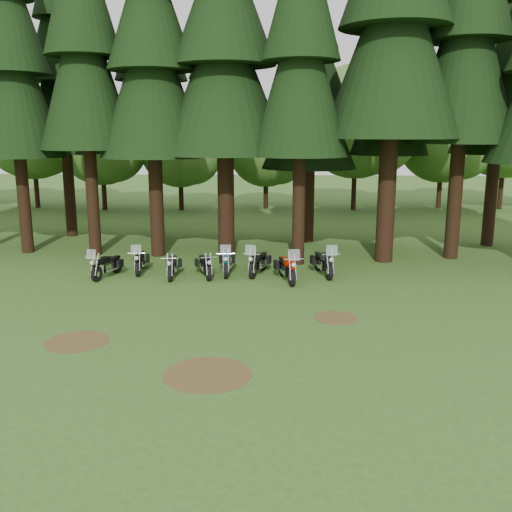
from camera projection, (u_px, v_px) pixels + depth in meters
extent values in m
plane|color=#31551F|center=(193.00, 320.00, 17.95)|extent=(120.00, 120.00, 0.00)
cylinder|color=black|center=(23.00, 196.00, 27.44)|extent=(0.58, 0.58, 5.53)
cone|color=black|center=(13.00, 82.00, 26.30)|extent=(4.32, 4.32, 6.91)
cone|color=black|center=(7.00, 6.00, 25.59)|extent=(3.46, 3.46, 5.83)
cylinder|color=black|center=(92.00, 192.00, 26.90)|extent=(0.58, 0.58, 5.99)
cone|color=black|center=(84.00, 65.00, 25.67)|extent=(4.32, 4.32, 7.49)
cylinder|color=black|center=(156.00, 197.00, 26.69)|extent=(0.66, 0.66, 5.57)
cone|color=black|center=(152.00, 79.00, 25.54)|extent=(4.95, 4.95, 6.96)
cone|color=black|center=(149.00, 0.00, 24.83)|extent=(3.96, 3.96, 5.87)
cylinder|color=black|center=(226.00, 196.00, 26.55)|extent=(0.77, 0.77, 5.70)
cone|color=black|center=(224.00, 74.00, 25.37)|extent=(5.81, 5.81, 7.12)
cylinder|color=black|center=(299.00, 200.00, 24.98)|extent=(0.55, 0.55, 5.71)
cone|color=black|center=(301.00, 70.00, 23.80)|extent=(4.15, 4.15, 7.14)
cylinder|color=black|center=(387.00, 189.00, 25.40)|extent=(0.80, 0.80, 6.62)
cone|color=black|center=(394.00, 38.00, 24.03)|extent=(5.98, 5.98, 8.27)
cylinder|color=black|center=(455.00, 190.00, 26.08)|extent=(0.64, 0.64, 6.35)
cone|color=black|center=(466.00, 50.00, 24.77)|extent=(4.79, 4.79, 7.93)
cylinder|color=black|center=(69.00, 187.00, 31.83)|extent=(0.60, 0.60, 5.53)
cone|color=black|center=(62.00, 89.00, 30.68)|extent=(4.52, 4.52, 6.91)
cone|color=black|center=(58.00, 24.00, 29.98)|extent=(3.62, 3.62, 5.83)
cylinder|color=black|center=(156.00, 187.00, 31.63)|extent=(0.65, 0.65, 5.55)
cone|color=black|center=(152.00, 87.00, 30.48)|extent=(4.85, 4.85, 6.94)
cone|color=black|center=(149.00, 22.00, 29.77)|extent=(3.88, 3.88, 5.86)
cylinder|color=black|center=(225.00, 190.00, 30.00)|extent=(0.58, 0.58, 5.52)
cone|color=black|center=(223.00, 86.00, 28.85)|extent=(4.35, 4.35, 6.90)
cone|color=black|center=(222.00, 18.00, 28.15)|extent=(3.48, 3.48, 5.83)
cylinder|color=black|center=(308.00, 198.00, 30.15)|extent=(0.66, 0.66, 4.70)
cone|color=black|center=(310.00, 111.00, 29.18)|extent=(4.94, 4.94, 5.87)
cone|color=black|center=(311.00, 54.00, 28.58)|extent=(3.95, 3.95, 4.96)
cone|color=black|center=(312.00, 7.00, 28.11)|extent=(2.77, 2.77, 3.91)
cylinder|color=black|center=(387.00, 191.00, 29.47)|extent=(0.53, 0.53, 5.56)
cone|color=black|center=(392.00, 84.00, 28.32)|extent=(3.94, 3.94, 6.95)
cone|color=black|center=(395.00, 13.00, 27.61)|extent=(3.15, 3.15, 5.87)
cylinder|color=black|center=(491.00, 191.00, 29.12)|extent=(0.61, 0.61, 5.65)
cone|color=black|center=(501.00, 81.00, 27.95)|extent=(4.59, 4.59, 7.06)
cone|color=black|center=(508.00, 8.00, 27.23)|extent=(3.67, 3.67, 5.96)
cylinder|color=black|center=(36.00, 186.00, 43.80)|extent=(0.36, 0.36, 3.29)
sphere|color=#35631E|center=(32.00, 128.00, 42.85)|extent=(7.69, 7.69, 7.69)
sphere|color=#35631E|center=(45.00, 138.00, 42.09)|extent=(5.49, 5.49, 5.49)
cylinder|color=black|center=(104.00, 191.00, 42.56)|extent=(0.36, 0.36, 2.80)
sphere|color=#35631E|center=(101.00, 140.00, 41.76)|extent=(6.53, 6.53, 6.53)
sphere|color=#35631E|center=(114.00, 150.00, 41.11)|extent=(4.67, 4.67, 4.67)
cylinder|color=black|center=(181.00, 193.00, 42.62)|extent=(0.36, 0.36, 2.55)
sphere|color=#35631E|center=(180.00, 147.00, 41.88)|extent=(5.95, 5.95, 5.95)
sphere|color=#35631E|center=(192.00, 155.00, 41.30)|extent=(4.25, 4.25, 4.25)
cylinder|color=black|center=(266.00, 192.00, 43.46)|extent=(0.36, 0.36, 2.47)
sphere|color=#35631E|center=(266.00, 148.00, 42.75)|extent=(5.76, 5.76, 5.76)
sphere|color=#35631E|center=(279.00, 157.00, 42.18)|extent=(4.12, 4.12, 4.12)
cylinder|color=black|center=(354.00, 186.00, 42.48)|extent=(0.36, 0.36, 3.52)
sphere|color=#35631E|center=(356.00, 122.00, 41.46)|extent=(8.21, 8.21, 8.21)
sphere|color=#35631E|center=(377.00, 134.00, 40.65)|extent=(5.87, 5.87, 5.87)
cylinder|color=black|center=(439.00, 189.00, 43.42)|extent=(0.36, 0.36, 2.94)
sphere|color=#35631E|center=(443.00, 137.00, 42.57)|extent=(6.86, 6.86, 6.86)
sphere|color=#35631E|center=(461.00, 146.00, 41.90)|extent=(4.90, 4.90, 4.90)
cylinder|color=black|center=(501.00, 186.00, 42.99)|extent=(0.36, 0.36, 3.52)
sphere|color=#35631E|center=(507.00, 122.00, 41.97)|extent=(8.20, 8.20, 8.20)
cylinder|color=#4C3D1E|center=(77.00, 341.00, 16.16)|extent=(1.80, 1.80, 0.01)
cylinder|color=#4C3D1E|center=(335.00, 318.00, 18.21)|extent=(1.40, 1.40, 0.01)
cylinder|color=#4C3D1E|center=(208.00, 374.00, 14.00)|extent=(2.20, 2.20, 0.01)
cylinder|color=black|center=(97.00, 274.00, 22.50)|extent=(0.29, 0.65, 0.63)
cylinder|color=black|center=(117.00, 266.00, 23.87)|extent=(0.29, 0.65, 0.63)
cube|color=silver|center=(108.00, 267.00, 23.21)|extent=(0.43, 0.72, 0.33)
cube|color=black|center=(104.00, 260.00, 22.93)|extent=(0.42, 0.58, 0.23)
cube|color=black|center=(110.00, 259.00, 23.35)|extent=(0.42, 0.58, 0.11)
cube|color=silver|center=(91.00, 254.00, 22.05)|extent=(0.42, 0.22, 0.38)
cylinder|color=black|center=(138.00, 269.00, 23.28)|extent=(0.22, 0.66, 0.65)
cylinder|color=black|center=(142.00, 261.00, 24.75)|extent=(0.22, 0.66, 0.65)
cube|color=silver|center=(140.00, 262.00, 24.04)|extent=(0.36, 0.71, 0.33)
cube|color=black|center=(139.00, 255.00, 23.75)|extent=(0.36, 0.57, 0.23)
cube|color=black|center=(141.00, 254.00, 24.19)|extent=(0.36, 0.57, 0.12)
cube|color=silver|center=(136.00, 250.00, 22.80)|extent=(0.42, 0.17, 0.39)
cylinder|color=black|center=(170.00, 274.00, 22.47)|extent=(0.18, 0.64, 0.63)
cylinder|color=black|center=(174.00, 265.00, 23.91)|extent=(0.18, 0.64, 0.63)
cube|color=silver|center=(172.00, 267.00, 23.22)|extent=(0.32, 0.68, 0.32)
cube|color=black|center=(172.00, 260.00, 22.93)|extent=(0.33, 0.54, 0.23)
cube|color=black|center=(173.00, 259.00, 23.37)|extent=(0.33, 0.54, 0.11)
cylinder|color=black|center=(208.00, 273.00, 22.62)|extent=(0.32, 0.64, 0.63)
cylinder|color=black|center=(202.00, 265.00, 24.01)|extent=(0.32, 0.64, 0.63)
cube|color=silver|center=(205.00, 267.00, 23.34)|extent=(0.46, 0.71, 0.32)
cube|color=black|center=(206.00, 260.00, 23.06)|extent=(0.43, 0.58, 0.23)
cube|color=black|center=(204.00, 258.00, 23.48)|extent=(0.43, 0.58, 0.11)
cylinder|color=black|center=(226.00, 270.00, 22.97)|extent=(0.19, 0.68, 0.68)
cylinder|color=black|center=(227.00, 262.00, 24.52)|extent=(0.19, 0.68, 0.68)
cube|color=silver|center=(227.00, 263.00, 23.77)|extent=(0.33, 0.73, 0.35)
cube|color=#11546E|center=(226.00, 256.00, 23.46)|extent=(0.34, 0.58, 0.25)
cube|color=black|center=(227.00, 255.00, 23.93)|extent=(0.34, 0.58, 0.12)
cube|color=silver|center=(225.00, 250.00, 22.47)|extent=(0.44, 0.16, 0.40)
cylinder|color=black|center=(253.00, 271.00, 22.93)|extent=(0.30, 0.69, 0.67)
cylinder|color=black|center=(264.00, 262.00, 24.41)|extent=(0.30, 0.69, 0.67)
cube|color=silver|center=(259.00, 264.00, 23.70)|extent=(0.45, 0.76, 0.35)
cube|color=black|center=(257.00, 256.00, 23.40)|extent=(0.43, 0.62, 0.25)
cube|color=black|center=(260.00, 255.00, 23.85)|extent=(0.43, 0.62, 0.12)
cube|color=silver|center=(250.00, 250.00, 22.45)|extent=(0.45, 0.23, 0.40)
cylinder|color=black|center=(292.00, 277.00, 21.82)|extent=(0.31, 0.72, 0.70)
cylinder|color=black|center=(282.00, 267.00, 23.41)|extent=(0.31, 0.72, 0.70)
cube|color=silver|center=(286.00, 270.00, 22.64)|extent=(0.47, 0.80, 0.36)
cube|color=#C21D00|center=(288.00, 262.00, 22.32)|extent=(0.45, 0.65, 0.26)
cube|color=black|center=(285.00, 260.00, 22.80)|extent=(0.45, 0.65, 0.13)
cube|color=silver|center=(294.00, 255.00, 21.31)|extent=(0.47, 0.24, 0.42)
cylinder|color=black|center=(329.00, 272.00, 22.73)|extent=(0.30, 0.71, 0.69)
cylinder|color=black|center=(318.00, 263.00, 24.29)|extent=(0.30, 0.71, 0.69)
cube|color=silver|center=(323.00, 264.00, 23.54)|extent=(0.45, 0.78, 0.36)
cube|color=black|center=(325.00, 257.00, 23.23)|extent=(0.44, 0.63, 0.25)
cube|color=black|center=(321.00, 255.00, 23.70)|extent=(0.44, 0.63, 0.13)
cube|color=silver|center=(332.00, 250.00, 22.22)|extent=(0.46, 0.23, 0.42)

